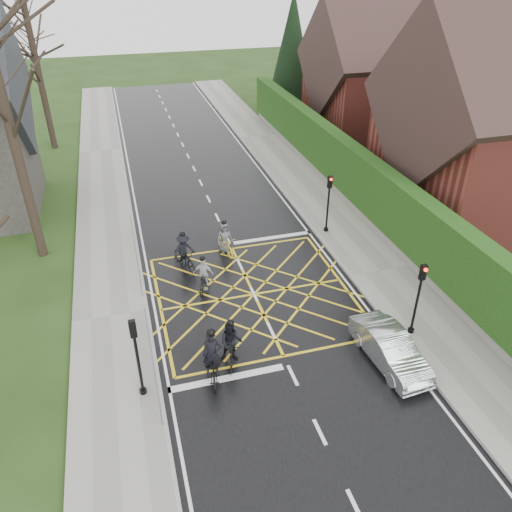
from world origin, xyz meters
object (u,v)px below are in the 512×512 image
car (390,349)px  cyclist_mid (184,254)px  cyclist_back (231,346)px  cyclist_rear (213,361)px  cyclist_front (204,277)px  cyclist_lead (225,242)px

car → cyclist_mid: bearing=121.4°
cyclist_back → cyclist_mid: size_ratio=0.96×
cyclist_back → cyclist_rear: bearing=-128.8°
cyclist_mid → cyclist_back: bearing=-105.2°
cyclist_back → cyclist_front: 4.67m
car → cyclist_front: bearing=126.9°
cyclist_rear → cyclist_lead: cyclist_rear is taller
cyclist_mid → cyclist_front: cyclist_mid is taller
cyclist_lead → car: cyclist_lead is taller
cyclist_front → cyclist_lead: 3.21m
cyclist_front → car: bearing=-26.3°
cyclist_back → cyclist_mid: (-0.63, 6.75, -0.03)m
cyclist_back → cyclist_front: size_ratio=1.11×
cyclist_mid → cyclist_lead: cyclist_mid is taller
cyclist_front → cyclist_lead: cyclist_lead is taller
cyclist_back → car: cyclist_back is taller
cyclist_back → car: 5.65m
cyclist_mid → car: cyclist_mid is taller
cyclist_rear → cyclist_lead: size_ratio=1.17×
cyclist_lead → cyclist_back: bearing=-111.7°
cyclist_rear → cyclist_back: size_ratio=1.14×
cyclist_rear → cyclist_back: 0.96m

